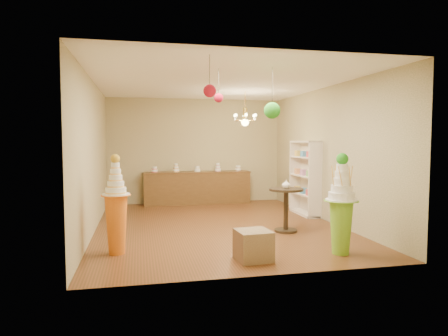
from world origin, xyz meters
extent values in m
plane|color=#593118|center=(0.00, 0.00, 0.00)|extent=(6.50, 6.50, 0.00)
plane|color=white|center=(0.00, 0.00, 3.00)|extent=(6.50, 6.50, 0.00)
cube|color=tan|center=(0.00, 3.25, 1.50)|extent=(5.00, 0.04, 3.00)
cube|color=tan|center=(0.00, -3.25, 1.50)|extent=(5.00, 0.04, 3.00)
cube|color=tan|center=(-2.50, 0.00, 1.50)|extent=(0.04, 6.50, 3.00)
cube|color=tan|center=(2.50, 0.00, 1.50)|extent=(0.04, 6.50, 3.00)
cone|color=#7CC42B|center=(1.51, -2.52, 0.43)|extent=(0.44, 0.44, 0.85)
cylinder|color=white|center=(1.51, -2.52, 0.87)|extent=(0.59, 0.59, 0.03)
cylinder|color=white|center=(1.51, -2.52, 0.94)|extent=(0.48, 0.48, 0.11)
cylinder|color=white|center=(1.51, -2.52, 1.05)|extent=(0.39, 0.39, 0.11)
cylinder|color=white|center=(1.51, -2.52, 1.16)|extent=(0.32, 0.32, 0.11)
cylinder|color=white|center=(1.51, -2.52, 1.27)|extent=(0.27, 0.27, 0.11)
cylinder|color=white|center=(1.51, -2.52, 1.39)|extent=(0.22, 0.22, 0.11)
sphere|color=green|center=(1.51, -2.52, 1.52)|extent=(0.19, 0.19, 0.19)
cone|color=orange|center=(-1.98, -1.76, 0.47)|extent=(0.43, 0.43, 0.94)
cylinder|color=white|center=(-1.98, -1.76, 0.95)|extent=(0.51, 0.51, 0.03)
cylinder|color=white|center=(-1.98, -1.76, 1.02)|extent=(0.38, 0.38, 0.10)
cylinder|color=white|center=(-1.98, -1.76, 1.12)|extent=(0.31, 0.31, 0.10)
cylinder|color=white|center=(-1.98, -1.76, 1.22)|extent=(0.25, 0.25, 0.10)
cylinder|color=white|center=(-1.98, -1.76, 1.31)|extent=(0.20, 0.20, 0.10)
cylinder|color=white|center=(-1.98, -1.76, 1.41)|extent=(0.16, 0.16, 0.10)
sphere|color=gold|center=(-1.98, -1.76, 1.52)|extent=(0.14, 0.14, 0.14)
cube|color=olive|center=(0.06, -2.54, 0.23)|extent=(0.54, 0.54, 0.45)
cube|color=brown|center=(0.00, 2.97, 0.45)|extent=(3.00, 0.50, 0.90)
cube|color=brown|center=(0.00, 2.97, 0.91)|extent=(3.04, 0.54, 0.03)
cylinder|color=white|center=(-1.20, 2.97, 1.00)|extent=(0.18, 0.18, 0.16)
cylinder|color=white|center=(-0.60, 2.97, 1.04)|extent=(0.18, 0.18, 0.24)
cylinder|color=white|center=(0.00, 2.97, 1.00)|extent=(0.18, 0.18, 0.16)
cylinder|color=white|center=(0.60, 2.97, 1.04)|extent=(0.18, 0.18, 0.24)
cylinder|color=white|center=(1.20, 2.97, 1.00)|extent=(0.18, 0.18, 0.16)
cube|color=white|center=(2.48, 0.80, 0.90)|extent=(0.04, 1.20, 1.80)
cube|color=white|center=(2.32, 0.80, 0.50)|extent=(0.30, 1.14, 0.03)
cube|color=white|center=(2.32, 0.80, 0.95)|extent=(0.30, 1.14, 0.03)
cube|color=white|center=(2.32, 0.80, 1.40)|extent=(0.30, 1.14, 0.03)
cylinder|color=black|center=(1.22, -0.86, 0.02)|extent=(0.52, 0.52, 0.04)
cylinder|color=black|center=(1.22, -0.86, 0.42)|extent=(0.10, 0.10, 0.84)
cylinder|color=black|center=(1.22, -0.86, 0.84)|extent=(0.78, 0.78, 0.04)
imported|color=white|center=(1.22, -0.86, 0.95)|extent=(0.21, 0.21, 0.17)
cylinder|color=#464233|center=(-0.64, -2.72, 2.75)|extent=(0.01, 0.01, 0.50)
sphere|color=#AA1127|center=(-0.64, -2.72, 2.50)|extent=(0.18, 0.18, 0.18)
cylinder|color=#464233|center=(0.51, -2.03, 2.65)|extent=(0.01, 0.01, 0.70)
sphere|color=green|center=(0.51, -2.03, 2.30)|extent=(0.27, 0.27, 0.27)
cylinder|color=#464233|center=(-0.31, -1.72, 2.76)|extent=(0.01, 0.01, 0.49)
sphere|color=#AA1127|center=(-0.31, -1.72, 2.51)|extent=(0.15, 0.15, 0.15)
cylinder|color=#E7BC51|center=(0.93, 1.23, 2.75)|extent=(0.02, 0.02, 0.50)
cylinder|color=#E7BC51|center=(0.93, 1.23, 2.45)|extent=(0.10, 0.10, 0.30)
sphere|color=#F7E888|center=(0.93, 1.23, 2.25)|extent=(0.18, 0.18, 0.18)
camera|label=1|loc=(-1.62, -8.25, 1.82)|focal=32.00mm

